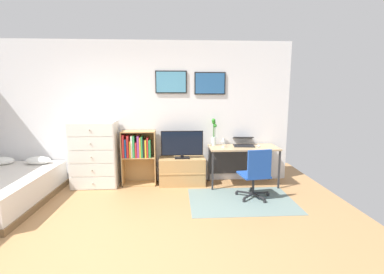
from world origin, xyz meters
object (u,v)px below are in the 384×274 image
Objects in this scene: office_chair at (256,173)px; bookshelf at (138,152)px; tv_stand at (182,171)px; computer_mouse at (258,146)px; laptop at (244,142)px; wine_glass at (223,140)px; desk at (242,153)px; dresser at (95,154)px; bamboo_vase at (214,133)px; television at (182,145)px.

bookshelf is at bearing 147.75° from office_chair.
computer_mouse is at bearing -4.38° from tv_stand.
laptop reaches higher than computer_mouse.
computer_mouse is 0.58× the size of wine_glass.
laptop is at bearing 2.08° from tv_stand.
dresser is at bearing -179.92° from desk.
bamboo_vase is at bearing 170.38° from desk.
bookshelf is at bearing 174.17° from wine_glass.
television is (0.00, -0.02, 0.52)m from tv_stand.
wine_glass is (0.15, -0.20, -0.10)m from bamboo_vase.
bookshelf reaches higher than laptop.
dresser is 0.79m from bookshelf.
laptop is 0.88× the size of bamboo_vase.
laptop reaches higher than desk.
tv_stand is at bearing 175.62° from computer_mouse.
dresser is 2.39m from wine_glass.
television is at bearing -170.93° from laptop.
bamboo_vase is (-0.58, 0.91, 0.52)m from office_chair.
computer_mouse is at bearing -3.87° from bookshelf.
television reaches higher than laptop.
television reaches higher than computer_mouse.
tv_stand is (1.62, 0.02, -0.36)m from dresser.
wine_glass is (-0.43, 0.71, 0.42)m from office_chair.
bookshelf is (0.78, 0.06, 0.02)m from dresser.
bamboo_vase is at bearing 7.41° from tv_stand.
bookshelf is 2.27m from computer_mouse.
bamboo_vase reaches higher than laptop.
dresser reaches higher than bookshelf.
wine_glass is at bearing -2.50° from dresser.
wine_glass is at bearing -8.91° from tv_stand.
computer_mouse is (3.05, -0.09, 0.14)m from dresser.
bamboo_vase is at bearing 126.42° from wine_glass.
tv_stand is at bearing 179.45° from desk.
tv_stand is 8.29× the size of computer_mouse.
dresser is 1.66m from tv_stand.
wine_glass is at bearing -179.19° from computer_mouse.
wine_glass is (-0.39, -0.11, 0.27)m from desk.
bookshelf is 0.81× the size of desk.
bamboo_vase is (1.45, 0.04, 0.34)m from bookshelf.
television is 4.36× the size of wine_glass.
dresser is 2.71× the size of laptop.
office_chair is at bearing -34.20° from television.
computer_mouse is at bearing -1.77° from dresser.
laptop is 0.30m from computer_mouse.
office_chair is (0.04, -0.82, -0.15)m from desk.
laptop is (0.03, 0.05, 0.20)m from desk.
computer_mouse is (1.43, -0.09, -0.02)m from television.
laptop is at bearing 3.16° from television.
bamboo_vase is (-0.54, 0.09, 0.37)m from desk.
computer_mouse is 0.87m from bamboo_vase.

